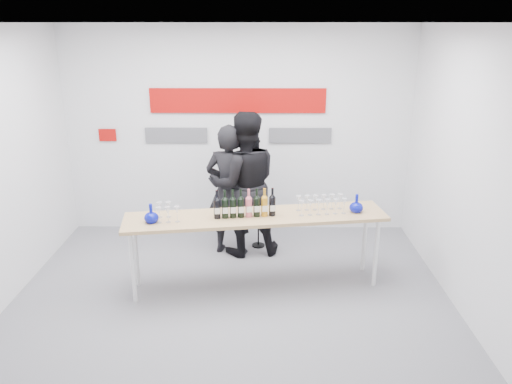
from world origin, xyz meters
TOP-DOWN VIEW (x-y plane):
  - ground at (0.00, 0.00)m, footprint 5.00×5.00m
  - back_wall at (0.00, 2.00)m, footprint 5.00×0.04m
  - signage at (-0.06, 1.97)m, footprint 3.38×0.02m
  - tasting_table at (0.27, 0.21)m, footprint 3.06×1.03m
  - wine_bottles at (0.15, 0.16)m, footprint 0.71×0.18m
  - decanter_left at (-0.88, -0.02)m, footprint 0.16×0.16m
  - decanter_right at (1.44, 0.33)m, footprint 0.16×0.16m
  - glasses_left at (-0.72, 0.04)m, footprint 0.29×0.24m
  - glasses_right at (1.03, 0.32)m, footprint 0.58×0.30m
  - presenter_left at (-0.08, 1.12)m, footprint 0.74×0.58m
  - presenter_right at (0.11, 1.13)m, footprint 1.05×0.88m
  - mic_stand at (0.30, 1.31)m, footprint 0.18×0.18m

SIDE VIEW (x-z plane):
  - ground at x=0.00m, z-range 0.00..0.00m
  - mic_stand at x=0.30m, z-range -0.30..1.24m
  - tasting_table at x=0.27m, z-range 0.38..1.28m
  - presenter_left at x=-0.08m, z-range 0.00..1.78m
  - presenter_right at x=0.11m, z-range 0.00..1.94m
  - glasses_left at x=-0.72m, z-range 0.90..1.09m
  - glasses_right at x=1.03m, z-range 0.90..1.09m
  - decanter_left at x=-0.88m, z-range 0.90..1.12m
  - decanter_right at x=1.44m, z-range 0.90..1.12m
  - wine_bottles at x=0.15m, z-range 0.90..1.23m
  - back_wall at x=0.00m, z-range 0.00..3.00m
  - signage at x=-0.06m, z-range 1.41..2.20m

